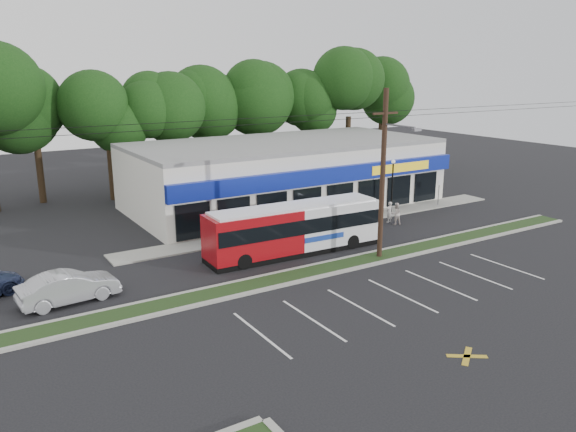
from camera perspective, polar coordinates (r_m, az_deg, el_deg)
The scene contains 15 objects.
ground at distance 31.77m, azimuth 6.32°, elevation -5.67°, with size 120.00×120.00×0.00m, color black.
grass_strip at distance 32.49m, azimuth 5.23°, elevation -5.06°, with size 40.00×1.60×0.12m, color #1E3315.
curb_south at distance 31.85m, azimuth 6.16°, elevation -5.48°, with size 40.00×0.25×0.14m, color #9E9E93.
curb_north at distance 33.12m, azimuth 4.34°, elevation -4.63°, with size 40.00×0.25×0.14m, color #9E9E93.
sidewalk at distance 41.46m, azimuth 4.07°, elevation -0.67°, with size 32.00×2.20×0.10m, color #9E9E93.
strip_mall at distance 46.76m, azimuth -0.37°, elevation 4.40°, with size 25.00×12.55×5.30m.
utility_pole at distance 32.82m, azimuth 9.48°, elevation 4.68°, with size 50.00×2.77×10.00m.
lamp_post at distance 44.44m, azimuth 10.57°, elevation 3.63°, with size 0.30×0.30×4.25m.
sign_post at distance 47.98m, azimuth 15.11°, elevation 2.82°, with size 0.45×0.10×2.23m.
tree_line at distance 54.26m, azimuth -7.49°, elevation 11.84°, with size 46.76×6.76×11.83m.
metrobus at distance 34.30m, azimuth 0.69°, elevation -1.20°, with size 11.43×2.81×3.05m.
car_dark at distance 39.41m, azimuth 5.59°, elevation -0.34°, with size 1.96×4.88×1.66m, color black.
car_silver at distance 29.39m, azimuth -21.38°, elevation -6.75°, with size 1.64×4.70×1.55m, color #A5A6AD.
pedestrian_a at distance 42.10m, azimuth 10.25°, elevation 0.40°, with size 0.57×0.37×1.56m, color silver.
pedestrian_b at distance 41.59m, azimuth 10.90°, elevation 0.24°, with size 0.79×0.62×1.62m, color beige.
Camera 1 is at (-18.65, -23.24, 11.01)m, focal length 35.00 mm.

